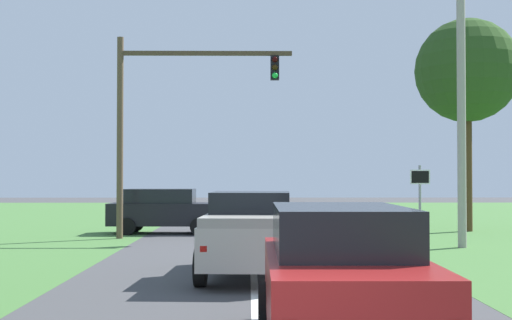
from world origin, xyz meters
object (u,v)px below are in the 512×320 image
oak_tree_right (467,71)px  crossing_suv_far (165,210)px  red_suv_near (341,276)px  keep_moving_sign (420,197)px  traffic_light (165,107)px  utility_pole_right (461,114)px  pickup_truck_lead (251,234)px

oak_tree_right → crossing_suv_far: (-12.66, -0.91, -5.82)m
crossing_suv_far → red_suv_near: bearing=-76.7°
red_suv_near → keep_moving_sign: keep_moving_sign is taller
traffic_light → utility_pole_right: 10.69m
traffic_light → keep_moving_sign: 10.36m
keep_moving_sign → oak_tree_right: 10.84m
crossing_suv_far → utility_pole_right: (10.36, -5.85, 3.41)m
keep_moving_sign → oak_tree_right: oak_tree_right is taller
red_suv_near → utility_pole_right: bearing=67.2°
keep_moving_sign → oak_tree_right: size_ratio=0.29×
oak_tree_right → pickup_truck_lead: bearing=-124.5°
pickup_truck_lead → utility_pole_right: utility_pole_right is taller
traffic_light → keep_moving_sign: bearing=-32.9°
red_suv_near → pickup_truck_lead: pickup_truck_lead is taller
red_suv_near → crossing_suv_far: 20.04m
red_suv_near → pickup_truck_lead: size_ratio=0.93×
utility_pole_right → traffic_light: bearing=161.1°
red_suv_near → keep_moving_sign: (3.92, 11.77, 0.68)m
traffic_light → utility_pole_right: size_ratio=0.86×
pickup_truck_lead → utility_pole_right: bearing=43.9°
utility_pole_right → oak_tree_right: bearing=71.2°
keep_moving_sign → traffic_light: bearing=147.1°
pickup_truck_lead → traffic_light: size_ratio=0.70×
pickup_truck_lead → red_suv_near: bearing=-80.7°
red_suv_near → pickup_truck_lead: bearing=99.3°
oak_tree_right → utility_pole_right: (-2.30, -6.76, -2.41)m
traffic_light → oak_tree_right: size_ratio=0.84×
red_suv_near → keep_moving_sign: 12.42m
red_suv_near → crossing_suv_far: bearing=103.3°
keep_moving_sign → utility_pole_right: utility_pole_right is taller
red_suv_near → crossing_suv_far: size_ratio=1.06×
oak_tree_right → crossing_suv_far: size_ratio=1.95×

